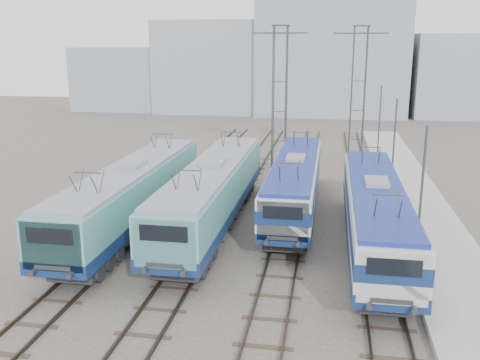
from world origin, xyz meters
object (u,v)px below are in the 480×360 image
locomotive_far_right (375,210)px  mast_front (421,200)px  locomotive_far_left (132,192)px  catenary_tower_east (358,91)px  catenary_tower_west (280,92)px  mast_mid (393,151)px  mast_rear (379,125)px  locomotive_center_right (295,180)px  locomotive_center_left (213,190)px

locomotive_far_right → mast_front: (1.85, -2.03, 1.23)m
locomotive_far_left → catenary_tower_east: catenary_tower_east is taller
mast_front → catenary_tower_west: bearing=113.3°
catenary_tower_east → mast_mid: size_ratio=1.71×
mast_front → mast_rear: same height
locomotive_far_left → locomotive_center_right: (9.00, 4.69, -0.10)m
catenary_tower_west → mast_front: 22.00m
locomotive_far_left → locomotive_center_left: locomotive_center_left is taller
locomotive_center_left → mast_rear: mast_rear is taller
locomotive_far_right → mast_front: size_ratio=2.53×
mast_mid → mast_rear: same height
locomotive_center_left → locomotive_center_right: bearing=38.7°
mast_mid → mast_rear: (0.00, 12.00, 0.00)m
mast_rear → catenary_tower_west: bearing=-155.1°
catenary_tower_west → mast_rear: (8.60, 4.00, -3.14)m
locomotive_far_right → mast_rear: (1.85, 21.97, 1.23)m
locomotive_far_left → catenary_tower_east: size_ratio=1.55×
locomotive_center_right → mast_mid: (6.35, 4.32, 1.28)m
locomotive_center_left → locomotive_center_right: (4.50, 3.61, -0.12)m
mast_rear → mast_front: bearing=-90.0°
catenary_tower_east → mast_front: bearing=-84.5°
catenary_tower_east → mast_mid: (2.10, -10.00, -3.14)m
locomotive_far_right → locomotive_far_left: bearing=175.9°
locomotive_center_right → locomotive_far_right: 7.23m
locomotive_center_left → locomotive_far_right: (9.00, -2.05, -0.08)m
mast_mid → mast_rear: 12.00m
mast_front → locomotive_center_right: bearing=129.6°
mast_rear → locomotive_far_right: bearing=-94.8°
locomotive_far_left → mast_front: (15.35, -2.99, 1.18)m
locomotive_center_left → catenary_tower_east: (8.75, 17.93, 4.30)m
locomotive_center_left → mast_mid: size_ratio=2.69×
catenary_tower_east → mast_front: (2.10, -22.00, -3.14)m
mast_front → mast_mid: size_ratio=1.00×
locomotive_center_right → mast_front: mast_front is taller
mast_front → locomotive_center_left: bearing=159.4°
catenary_tower_east → mast_mid: 10.69m
mast_front → mast_mid: 12.00m
locomotive_far_left → mast_mid: mast_mid is taller
mast_front → catenary_tower_east: bearing=95.5°
locomotive_far_left → locomotive_center_right: locomotive_far_left is taller
catenary_tower_west → catenary_tower_east: bearing=17.1°
mast_mid → catenary_tower_west: bearing=137.1°
locomotive_far_left → catenary_tower_east: bearing=55.1°
locomotive_center_left → mast_rear: bearing=61.4°
locomotive_far_left → catenary_tower_east: (13.25, 19.01, 4.33)m
locomotive_far_left → catenary_tower_west: (6.75, 17.01, 4.33)m
catenary_tower_west → catenary_tower_east: 6.80m
locomotive_far_left → locomotive_far_right: size_ratio=1.05×
catenary_tower_east → mast_rear: size_ratio=1.71×
locomotive_far_left → mast_front: mast_front is taller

